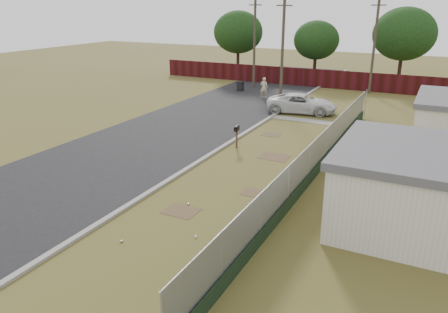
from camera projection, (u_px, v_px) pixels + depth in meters
The scene contains 11 objects.
ground at pixel (248, 174), 21.86m from camera, with size 120.00×120.00×0.00m, color brown.
street at pixel (207, 121), 31.50m from camera, with size 15.10×60.00×0.12m.
chainlink_fence at pixel (315, 162), 21.14m from camera, with size 0.10×27.06×2.02m.
privacy_fence at pixel (292, 76), 45.17m from camera, with size 30.00×0.12×1.80m, color #3F0D13.
utility_poles at pixel (303, 43), 39.27m from camera, with size 12.60×8.24×9.00m.
horizon_trees at pixel (361, 43), 39.82m from camera, with size 33.32×31.94×7.78m.
mailbox at pixel (237, 130), 25.49m from camera, with size 0.28×0.59×1.34m.
pickup_truck at pixel (302, 103), 33.78m from camera, with size 2.44×5.30×1.47m, color silver.
pedestrian at pixel (264, 88), 39.03m from camera, with size 0.67×0.44×1.84m, color #C2B68E.
trash_bin at pixel (240, 86), 42.33m from camera, with size 0.61×0.67×0.90m.
scattered_litter at pixel (196, 217), 17.39m from camera, with size 3.16×6.14×0.07m.
Camera 1 is at (8.04, -18.70, 8.12)m, focal length 35.00 mm.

